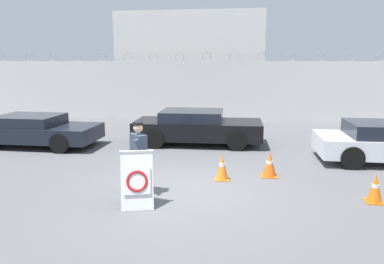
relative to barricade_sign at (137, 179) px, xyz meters
name	(u,v)px	position (x,y,z in m)	size (l,w,h in m)	color
ground_plane	(186,191)	(0.88, 1.03, -0.60)	(90.00, 90.00, 0.00)	#5B5B5E
perimeter_wall	(220,91)	(0.88, 12.18, 0.93)	(36.00, 0.30, 3.48)	silver
building_block	(194,62)	(-1.14, 16.81, 2.34)	(8.72, 5.31, 5.88)	silver
barricade_sign	(137,179)	(0.00, 0.00, 0.00)	(0.85, 0.91, 1.20)	white
security_guard	(139,155)	(-0.17, 0.74, 0.33)	(0.50, 0.62, 1.68)	#232838
traffic_cone_near	(222,167)	(1.68, 2.01, -0.25)	(0.36, 0.36, 0.71)	orange
traffic_cone_mid	(270,164)	(2.92, 2.48, -0.26)	(0.42, 0.42, 0.68)	orange
traffic_cone_far	(375,188)	(5.09, 0.91, -0.27)	(0.37, 0.37, 0.65)	orange
parked_car_front_coupe	(35,130)	(-5.32, 5.00, -0.01)	(4.50, 2.04, 1.12)	black
parked_car_rear_sedan	(197,127)	(0.47, 6.15, 0.05)	(4.70, 2.11, 1.25)	black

